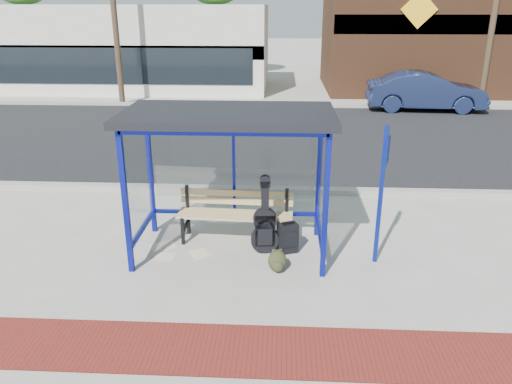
# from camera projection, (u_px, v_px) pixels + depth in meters

# --- Properties ---
(ground) EXTENTS (120.00, 120.00, 0.00)m
(ground) POSITION_uv_depth(u_px,v_px,m) (231.00, 251.00, 8.53)
(ground) COLOR #B2ADA0
(ground) RESTS_ON ground
(brick_paver_strip) EXTENTS (60.00, 1.00, 0.01)m
(brick_paver_strip) POSITION_uv_depth(u_px,v_px,m) (210.00, 349.00, 6.10)
(brick_paver_strip) COLOR maroon
(brick_paver_strip) RESTS_ON ground
(curb_near) EXTENTS (60.00, 0.25, 0.12)m
(curb_near) POSITION_uv_depth(u_px,v_px,m) (244.00, 190.00, 11.23)
(curb_near) COLOR gray
(curb_near) RESTS_ON ground
(street_asphalt) EXTENTS (60.00, 10.00, 0.00)m
(street_asphalt) POSITION_uv_depth(u_px,v_px,m) (256.00, 137.00, 16.02)
(street_asphalt) COLOR black
(street_asphalt) RESTS_ON ground
(curb_far) EXTENTS (60.00, 0.25, 0.12)m
(curb_far) POSITION_uv_depth(u_px,v_px,m) (262.00, 105.00, 20.77)
(curb_far) COLOR gray
(curb_far) RESTS_ON ground
(far_sidewalk) EXTENTS (60.00, 4.00, 0.01)m
(far_sidewalk) POSITION_uv_depth(u_px,v_px,m) (264.00, 99.00, 22.56)
(far_sidewalk) COLOR #B2ADA0
(far_sidewalk) RESTS_ON ground
(bus_shelter) EXTENTS (3.30, 1.80, 2.42)m
(bus_shelter) POSITION_uv_depth(u_px,v_px,m) (229.00, 132.00, 7.88)
(bus_shelter) COLOR navy
(bus_shelter) RESTS_ON ground
(storefront_white) EXTENTS (18.00, 6.04, 4.00)m
(storefront_white) POSITION_uv_depth(u_px,v_px,m) (88.00, 47.00, 25.10)
(storefront_white) COLOR silver
(storefront_white) RESTS_ON ground
(storefront_brown) EXTENTS (10.00, 7.08, 6.40)m
(storefront_brown) POSITION_uv_depth(u_px,v_px,m) (430.00, 22.00, 24.32)
(storefront_brown) COLOR #59331E
(storefront_brown) RESTS_ON ground
(utility_pole_west) EXTENTS (1.60, 0.24, 8.00)m
(utility_pole_west) POSITION_uv_depth(u_px,v_px,m) (113.00, 1.00, 19.92)
(utility_pole_west) COLOR #4C3826
(utility_pole_west) RESTS_ON ground
(utility_pole_east) EXTENTS (1.60, 0.24, 8.00)m
(utility_pole_east) POSITION_uv_depth(u_px,v_px,m) (496.00, 1.00, 19.19)
(utility_pole_east) COLOR #4C3826
(utility_pole_east) RESTS_ON ground
(bench) EXTENTS (2.04, 0.59, 0.95)m
(bench) POSITION_uv_depth(u_px,v_px,m) (236.00, 212.00, 8.78)
(bench) COLOR black
(bench) RESTS_ON ground
(guitar_bag) EXTENTS (0.48, 0.18, 1.29)m
(guitar_bag) POSITION_uv_depth(u_px,v_px,m) (265.00, 227.00, 8.34)
(guitar_bag) COLOR black
(guitar_bag) RESTS_ON ground
(suitcase) EXTENTS (0.38, 0.31, 0.56)m
(suitcase) POSITION_uv_depth(u_px,v_px,m) (288.00, 238.00, 8.41)
(suitcase) COLOR black
(suitcase) RESTS_ON ground
(backpack) EXTENTS (0.32, 0.29, 0.35)m
(backpack) POSITION_uv_depth(u_px,v_px,m) (277.00, 262.00, 7.83)
(backpack) COLOR #292A17
(backpack) RESTS_ON ground
(sign_post) EXTENTS (0.14, 0.27, 2.26)m
(sign_post) POSITION_uv_depth(u_px,v_px,m) (382.00, 188.00, 7.76)
(sign_post) COLOR navy
(sign_post) RESTS_ON ground
(newspaper_a) EXTENTS (0.53, 0.49, 0.01)m
(newspaper_a) POSITION_uv_depth(u_px,v_px,m) (163.00, 246.00, 8.71)
(newspaper_a) COLOR white
(newspaper_a) RESTS_ON ground
(newspaper_b) EXTENTS (0.37, 0.30, 0.01)m
(newspaper_b) POSITION_uv_depth(u_px,v_px,m) (165.00, 256.00, 8.35)
(newspaper_b) COLOR white
(newspaper_b) RESTS_ON ground
(newspaper_c) EXTENTS (0.42, 0.44, 0.01)m
(newspaper_c) POSITION_uv_depth(u_px,v_px,m) (199.00, 254.00, 8.44)
(newspaper_c) COLOR white
(newspaper_c) RESTS_ON ground
(parked_car) EXTENTS (4.65, 1.84, 1.51)m
(parked_car) POSITION_uv_depth(u_px,v_px,m) (426.00, 91.00, 19.81)
(parked_car) COLOR #1A254A
(parked_car) RESTS_ON ground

